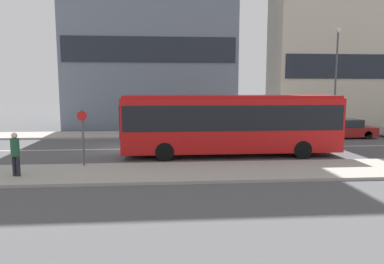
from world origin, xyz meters
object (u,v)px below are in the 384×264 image
parked_car_0 (345,129)px  street_lamp (336,71)px  pedestrian_near_stop (15,151)px  bus_stop_sign (83,133)px  city_bus (231,121)px

parked_car_0 → street_lamp: bearing=90.7°
pedestrian_near_stop → parked_car_0: bearing=47.2°
bus_stop_sign → street_lamp: bearing=30.8°
parked_car_0 → pedestrian_near_stop: bearing=-152.4°
parked_car_0 → bus_stop_sign: size_ratio=1.64×
pedestrian_near_stop → bus_stop_sign: 2.92m
city_bus → street_lamp: 12.84m
parked_car_0 → bus_stop_sign: bearing=-153.7°
pedestrian_near_stop → bus_stop_sign: (2.33, 1.70, 0.50)m
street_lamp → city_bus: bearing=-141.9°
bus_stop_sign → pedestrian_near_stop: bearing=-143.9°
bus_stop_sign → parked_car_0: bearing=26.3°
street_lamp → parked_car_0: bearing=-89.3°
city_bus → street_lamp: size_ratio=1.44×
pedestrian_near_stop → city_bus: bearing=43.3°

